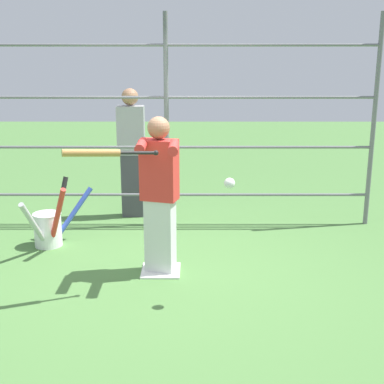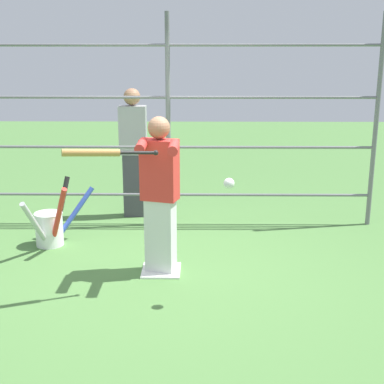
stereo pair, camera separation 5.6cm
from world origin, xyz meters
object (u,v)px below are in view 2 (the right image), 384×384
Objects in this scene: batter at (160,191)px; bat_bucket at (51,226)px; bystander_behind_fence at (133,151)px; softball_in_flight at (229,183)px; baseball_bat_swinging at (100,153)px.

bat_bucket is (1.35, -0.77, -0.64)m from batter.
batter is 2.03m from bystander_behind_fence.
batter is 1.68m from bat_bucket.
bystander_behind_fence is (0.50, -1.97, 0.04)m from batter.
baseball_bat_swinging is at bearing -3.53° from softball_in_flight.
softball_in_flight is at bearing 134.28° from batter.
batter is at bearing -128.36° from baseball_bat_swinging.
batter is 0.92m from baseball_bat_swinging.
baseball_bat_swinging is 1.16m from softball_in_flight.
softball_in_flight is at bearing 144.26° from bat_bucket.
softball_in_flight is 2.62m from bat_bucket.
batter is 0.97m from softball_in_flight.
baseball_bat_swinging is 0.46× the size of bystander_behind_fence.
softball_in_flight is (-1.13, 0.07, -0.26)m from baseball_bat_swinging.
batter is 0.92× the size of bystander_behind_fence.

